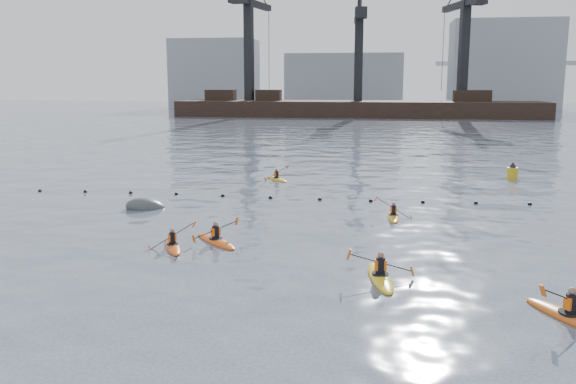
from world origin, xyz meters
The scene contains 12 objects.
ground centered at (0.00, 0.00, 0.00)m, with size 400.00×400.00×0.00m, color #3B4556.
float_line centered at (-0.50, 22.53, 0.03)m, with size 33.24×0.73×0.24m.
barge_pier centered at (-0.22, 110.00, 1.89)m, with size 72.00×19.30×29.50m.
skyline centered at (2.23, 150.27, 9.25)m, with size 141.00×28.00×22.00m.
kayaker_0 centered at (-4.16, 10.93, 0.09)m, with size 1.93×2.91×1.22m.
kayaker_1 centered at (4.55, 7.99, 0.11)m, with size 2.41×3.61×1.25m.
kayaker_2 centered at (-2.57, 12.01, 0.10)m, with size 2.72×2.89×1.12m.
kayaker_3 centered at (5.22, 18.16, 0.09)m, with size 2.04×2.90×1.25m.
kayaker_4 centered at (10.11, 5.02, 0.11)m, with size 2.38×3.43×1.37m.
kayaker_5 centered at (-2.80, 29.36, 0.09)m, with size 2.20×2.61×1.14m.
mooring_buoy centered at (-8.31, 18.51, 0.00)m, with size 2.26×1.34×1.13m, color #424548.
nav_buoy centered at (14.00, 32.45, 0.42)m, with size 0.76×0.76×1.39m.
Camera 1 is at (4.37, -13.06, 6.94)m, focal length 38.00 mm.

